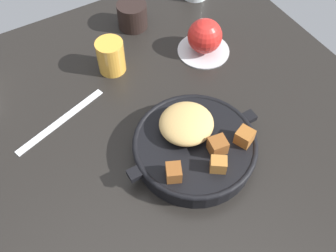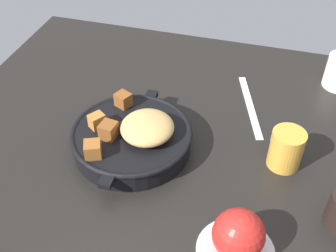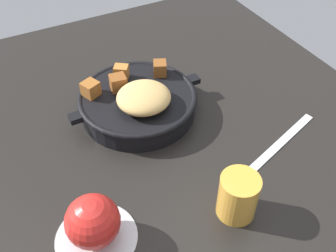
{
  "view_description": "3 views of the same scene",
  "coord_description": "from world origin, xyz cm",
  "px_view_note": "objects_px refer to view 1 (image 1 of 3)",
  "views": [
    {
      "loc": [
        -23.69,
        -38.75,
        66.02
      ],
      "look_at": [
        -2.09,
        -1.59,
        6.42
      ],
      "focal_mm": 40.66,
      "sensor_mm": 36.0,
      "label": 1
    },
    {
      "loc": [
        58.85,
        17.84,
        60.65
      ],
      "look_at": [
        -0.89,
        0.7,
        5.82
      ],
      "focal_mm": 44.94,
      "sensor_mm": 36.0,
      "label": 2
    },
    {
      "loc": [
        24.58,
        51.76,
        55.19
      ],
      "look_at": [
        -0.06,
        4.75,
        4.55
      ],
      "focal_mm": 41.9,
      "sensor_mm": 36.0,
      "label": 3
    }
  ],
  "objects_px": {
    "cast_iron_skillet": "(194,144)",
    "red_apple": "(205,36)",
    "coffee_mug_dark": "(132,15)",
    "butter_knife": "(61,121)",
    "juice_glass_amber": "(111,56)"
  },
  "relations": [
    {
      "from": "cast_iron_skillet",
      "to": "coffee_mug_dark",
      "type": "xyz_separation_m",
      "value": [
        0.07,
        0.41,
        0.0
      ]
    },
    {
      "from": "butter_knife",
      "to": "red_apple",
      "type": "bearing_deg",
      "value": -13.77
    },
    {
      "from": "butter_knife",
      "to": "coffee_mug_dark",
      "type": "xyz_separation_m",
      "value": [
        0.28,
        0.2,
        0.03
      ]
    },
    {
      "from": "butter_knife",
      "to": "juice_glass_amber",
      "type": "height_order",
      "value": "juice_glass_amber"
    },
    {
      "from": "cast_iron_skillet",
      "to": "butter_knife",
      "type": "xyz_separation_m",
      "value": [
        -0.2,
        0.21,
        -0.03
      ]
    },
    {
      "from": "red_apple",
      "to": "coffee_mug_dark",
      "type": "distance_m",
      "value": 0.21
    },
    {
      "from": "cast_iron_skillet",
      "to": "red_apple",
      "type": "xyz_separation_m",
      "value": [
        0.18,
        0.24,
        0.02
      ]
    },
    {
      "from": "juice_glass_amber",
      "to": "coffee_mug_dark",
      "type": "xyz_separation_m",
      "value": [
        0.11,
        0.12,
        -0.01
      ]
    },
    {
      "from": "red_apple",
      "to": "coffee_mug_dark",
      "type": "relative_size",
      "value": 1.1
    },
    {
      "from": "red_apple",
      "to": "juice_glass_amber",
      "type": "bearing_deg",
      "value": 165.31
    },
    {
      "from": "cast_iron_skillet",
      "to": "red_apple",
      "type": "distance_m",
      "value": 0.3
    },
    {
      "from": "red_apple",
      "to": "juice_glass_amber",
      "type": "relative_size",
      "value": 1.04
    },
    {
      "from": "cast_iron_skillet",
      "to": "butter_knife",
      "type": "distance_m",
      "value": 0.3
    },
    {
      "from": "butter_knife",
      "to": "juice_glass_amber",
      "type": "xyz_separation_m",
      "value": [
        0.16,
        0.09,
        0.04
      ]
    },
    {
      "from": "red_apple",
      "to": "butter_knife",
      "type": "bearing_deg",
      "value": -175.85
    }
  ]
}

